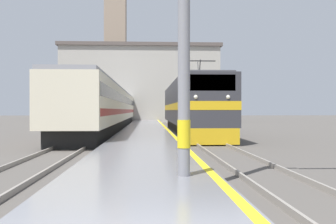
% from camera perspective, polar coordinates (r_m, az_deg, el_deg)
% --- Properties ---
extents(ground_plane, '(200.00, 200.00, 0.00)m').
position_cam_1_polar(ground_plane, '(33.74, -3.21, -2.77)').
color(ground_plane, '#514C47').
extents(platform, '(3.47, 140.00, 0.38)m').
position_cam_1_polar(platform, '(28.73, -3.26, -2.92)').
color(platform, slate).
rests_on(platform, ground).
extents(rail_track_near, '(2.83, 140.00, 0.16)m').
position_cam_1_polar(rail_track_near, '(28.91, 3.29, -3.21)').
color(rail_track_near, '#514C47').
rests_on(rail_track_near, ground).
extents(rail_track_far, '(2.84, 140.00, 0.16)m').
position_cam_1_polar(rail_track_far, '(28.96, -9.94, -3.21)').
color(rail_track_far, '#514C47').
rests_on(rail_track_far, ground).
extents(locomotive_train, '(2.92, 19.70, 4.83)m').
position_cam_1_polar(locomotive_train, '(28.94, 3.27, 0.64)').
color(locomotive_train, black).
rests_on(locomotive_train, ground).
extents(passenger_train, '(2.92, 45.16, 3.72)m').
position_cam_1_polar(passenger_train, '(39.54, -8.05, 0.60)').
color(passenger_train, black).
rests_on(passenger_train, ground).
extents(clock_tower, '(4.84, 4.84, 29.60)m').
position_cam_1_polar(clock_tower, '(74.51, -7.62, 10.98)').
color(clock_tower, gray).
rests_on(clock_tower, ground).
extents(station_building, '(23.67, 10.02, 11.47)m').
position_cam_1_polar(station_building, '(60.74, -4.00, 4.02)').
color(station_building, '#A8A399').
rests_on(station_building, ground).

